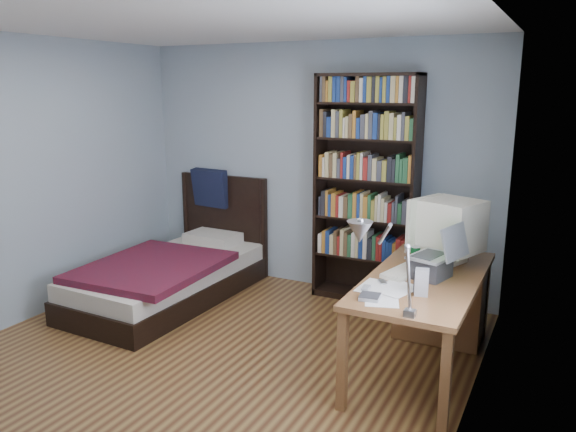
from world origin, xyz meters
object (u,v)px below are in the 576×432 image
object	(u,v)px
desk	(437,296)
bed	(173,272)
crt_monitor	(448,226)
laptop	(434,263)
bookshelf	(366,190)
keyboard	(405,272)
desk_lamp	(369,242)
soda_can	(415,255)
speaker	(422,282)

from	to	relation	value
desk	bed	bearing A→B (deg)	-177.89
crt_monitor	laptop	xyz separation A→B (m)	(-0.00, -0.43, -0.17)
desk	bookshelf	size ratio (longest dim) A/B	0.75
laptop	keyboard	bearing A→B (deg)	-179.67
laptop	desk_lamp	distance (m)	1.25
soda_can	bookshelf	size ratio (longest dim) A/B	0.06
desk	desk_lamp	distance (m)	1.85
desk	bookshelf	bearing A→B (deg)	140.70
laptop	soda_can	world-z (taller)	laptop
speaker	soda_can	size ratio (longest dim) A/B	1.35
desk	soda_can	world-z (taller)	soda_can
bookshelf	bed	world-z (taller)	bookshelf
bed	desk_lamp	bearing A→B (deg)	-31.26
speaker	bed	size ratio (longest dim) A/B	0.08
desk	keyboard	distance (m)	0.59
bookshelf	bed	bearing A→B (deg)	-154.72
crt_monitor	bookshelf	size ratio (longest dim) A/B	0.26
crt_monitor	laptop	bearing A→B (deg)	-90.07
laptop	bed	size ratio (longest dim) A/B	0.19
laptop	bookshelf	xyz separation A→B (m)	(-0.93, 1.18, 0.25)
laptop	speaker	world-z (taller)	laptop
desk_lamp	soda_can	xyz separation A→B (m)	(-0.11, 1.44, -0.48)
soda_can	bed	bearing A→B (deg)	177.70
bed	desk	bearing A→B (deg)	2.11
crt_monitor	soda_can	distance (m)	0.34
desk	bookshelf	distance (m)	1.31
keyboard	bookshelf	xyz separation A→B (m)	(-0.73, 1.18, 0.35)
speaker	soda_can	bearing A→B (deg)	95.47
bed	soda_can	bearing A→B (deg)	-2.30
laptop	bed	distance (m)	2.73
desk_lamp	keyboard	world-z (taller)	desk_lamp
desk	laptop	size ratio (longest dim) A/B	4.14
crt_monitor	bookshelf	bearing A→B (deg)	141.08
keyboard	bookshelf	bearing A→B (deg)	135.41
speaker	bed	world-z (taller)	bed
soda_can	bed	size ratio (longest dim) A/B	0.06
crt_monitor	desk_lamp	size ratio (longest dim) A/B	0.83
speaker	desk	bearing A→B (deg)	82.00
keyboard	soda_can	xyz separation A→B (m)	(-0.00, 0.28, 0.05)
keyboard	soda_can	bearing A→B (deg)	104.12
desk	laptop	distance (m)	0.64
crt_monitor	laptop	world-z (taller)	crt_monitor
crt_monitor	keyboard	distance (m)	0.55
bookshelf	desk_lamp	bearing A→B (deg)	-70.49
desk	soda_can	bearing A→B (deg)	-126.94
crt_monitor	keyboard	xyz separation A→B (m)	(-0.20, -0.44, -0.27)
soda_can	bookshelf	world-z (taller)	bookshelf
bookshelf	keyboard	bearing A→B (deg)	-58.52
desk_lamp	laptop	bearing A→B (deg)	85.35
desk	soda_can	size ratio (longest dim) A/B	12.75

